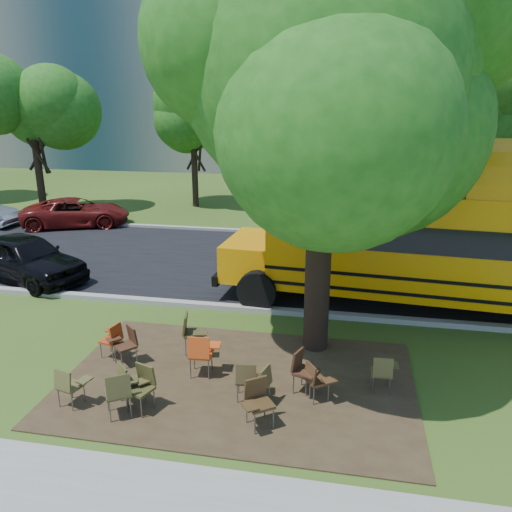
% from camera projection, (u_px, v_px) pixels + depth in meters
% --- Properties ---
extents(ground, '(160.00, 160.00, 0.00)m').
position_uv_depth(ground, '(198.00, 365.00, 10.72)').
color(ground, '#314917').
rests_on(ground, ground).
extents(dirt_patch, '(7.00, 4.50, 0.03)m').
position_uv_depth(dirt_patch, '(238.00, 381.00, 10.07)').
color(dirt_patch, '#382819').
rests_on(dirt_patch, ground).
extents(asphalt_road, '(80.00, 8.00, 0.04)m').
position_uv_depth(asphalt_road, '(257.00, 263.00, 17.28)').
color(asphalt_road, black).
rests_on(asphalt_road, ground).
extents(kerb_near, '(80.00, 0.25, 0.14)m').
position_uv_depth(kerb_near, '(230.00, 307.00, 13.51)').
color(kerb_near, gray).
rests_on(kerb_near, ground).
extents(kerb_far, '(80.00, 0.25, 0.14)m').
position_uv_depth(kerb_far, '(275.00, 232.00, 21.10)').
color(kerb_far, gray).
rests_on(kerb_far, ground).
extents(building_main, '(38.00, 16.00, 22.00)m').
position_uv_depth(building_main, '(227.00, 31.00, 42.57)').
color(building_main, slate).
rests_on(building_main, ground).
extents(bg_tree_0, '(5.20, 5.20, 7.18)m').
position_uv_depth(bg_tree_0, '(32.00, 119.00, 23.65)').
color(bg_tree_0, black).
rests_on(bg_tree_0, ground).
extents(bg_tree_2, '(4.80, 4.80, 6.62)m').
position_uv_depth(bg_tree_2, '(193.00, 125.00, 25.34)').
color(bg_tree_2, black).
rests_on(bg_tree_2, ground).
extents(bg_tree_3, '(5.60, 5.60, 7.84)m').
position_uv_depth(bg_tree_3, '(475.00, 110.00, 20.92)').
color(bg_tree_3, black).
rests_on(bg_tree_3, ground).
extents(main_tree, '(7.20, 7.20, 9.58)m').
position_uv_depth(main_tree, '(326.00, 72.00, 9.69)').
color(main_tree, black).
rests_on(main_tree, ground).
extents(school_bus, '(13.60, 4.02, 3.28)m').
position_uv_depth(school_bus, '(502.00, 246.00, 12.69)').
color(school_bus, orange).
rests_on(school_bus, ground).
extents(chair_0, '(0.61, 0.48, 0.81)m').
position_uv_depth(chair_0, '(69.00, 384.00, 9.09)').
color(chair_0, brown).
rests_on(chair_0, ground).
extents(chair_1, '(0.73, 0.58, 0.85)m').
position_uv_depth(chair_1, '(129.00, 380.00, 9.16)').
color(chair_1, '#4B4520').
rests_on(chair_1, ground).
extents(chair_2, '(0.61, 0.76, 0.91)m').
position_uv_depth(chair_2, '(120.00, 390.00, 8.80)').
color(chair_2, '#443F1D').
rests_on(chair_2, ground).
extents(chair_3, '(0.70, 0.55, 0.89)m').
position_uv_depth(chair_3, '(140.00, 383.00, 9.02)').
color(chair_3, '#42401C').
rests_on(chair_3, ground).
extents(chair_4, '(0.55, 0.55, 0.83)m').
position_uv_depth(chair_4, '(248.00, 377.00, 9.30)').
color(chair_4, '#453A1E').
rests_on(chair_4, ground).
extents(chair_5, '(0.59, 0.75, 0.89)m').
position_uv_depth(chair_5, '(257.00, 399.00, 8.56)').
color(chair_5, '#432F18').
rests_on(chair_5, ground).
extents(chair_6, '(0.48, 0.62, 0.80)m').
position_uv_depth(chair_6, '(261.00, 381.00, 9.20)').
color(chair_6, brown).
rests_on(chair_6, ground).
extents(chair_7, '(0.66, 0.53, 0.79)m').
position_uv_depth(chair_7, '(316.00, 378.00, 9.29)').
color(chair_7, '#492E1A').
rests_on(chair_7, ground).
extents(chair_8, '(0.48, 0.61, 0.81)m').
position_uv_depth(chair_8, '(113.00, 337.00, 10.89)').
color(chair_8, '#A83512').
rests_on(chair_8, ground).
extents(chair_9, '(0.74, 0.59, 0.86)m').
position_uv_depth(chair_9, '(126.00, 341.00, 10.62)').
color(chair_9, '#3F2516').
rests_on(chair_9, ground).
extents(chair_10, '(0.66, 0.64, 0.95)m').
position_uv_depth(chair_10, '(192.00, 330.00, 11.03)').
color(chair_10, '#41391C').
rests_on(chair_10, ground).
extents(chair_11, '(0.63, 0.61, 0.95)m').
position_uv_depth(chair_11, '(202.00, 351.00, 10.09)').
color(chair_11, '#CF4916').
rests_on(chair_11, ground).
extents(chair_12, '(0.56, 0.72, 0.90)m').
position_uv_depth(chair_12, '(303.00, 368.00, 9.53)').
color(chair_12, '#402617').
rests_on(chair_12, ground).
extents(chair_13, '(0.53, 0.49, 0.81)m').
position_uv_depth(chair_13, '(383.00, 370.00, 9.56)').
color(chair_13, brown).
rests_on(chair_13, ground).
extents(black_car, '(4.66, 3.14, 1.47)m').
position_uv_depth(black_car, '(26.00, 258.00, 15.54)').
color(black_car, black).
rests_on(black_car, ground).
extents(bg_car_red, '(5.03, 3.62, 1.27)m').
position_uv_depth(bg_car_red, '(76.00, 212.00, 22.23)').
color(bg_car_red, '#5B110F').
rests_on(bg_car_red, ground).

